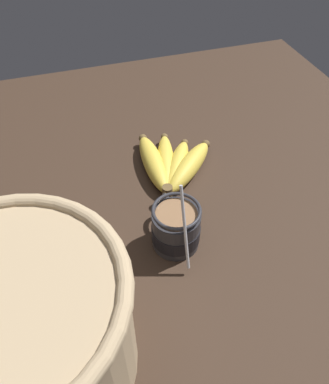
# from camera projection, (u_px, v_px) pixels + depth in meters

# --- Properties ---
(table) EXTENTS (1.24, 1.24, 0.04)m
(table) POSITION_uv_depth(u_px,v_px,m) (157.00, 225.00, 0.72)
(table) COLOR #332319
(table) RESTS_ON ground
(coffee_mug) EXTENTS (0.14, 0.08, 0.16)m
(coffee_mug) POSITION_uv_depth(u_px,v_px,m) (176.00, 228.00, 0.64)
(coffee_mug) COLOR #28282D
(coffee_mug) RESTS_ON table
(banana_bunch) EXTENTS (0.20, 0.16, 0.04)m
(banana_bunch) POSITION_uv_depth(u_px,v_px,m) (171.00, 164.00, 0.78)
(banana_bunch) COLOR brown
(banana_bunch) RESTS_ON table
(woven_basket) EXTENTS (0.29, 0.29, 0.20)m
(woven_basket) POSITION_uv_depth(u_px,v_px,m) (19.00, 331.00, 0.45)
(woven_basket) COLOR tan
(woven_basket) RESTS_ON table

